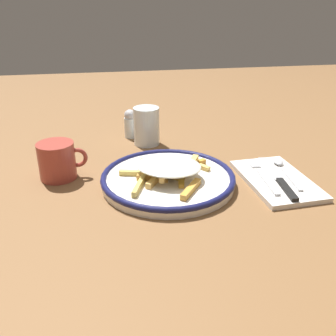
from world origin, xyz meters
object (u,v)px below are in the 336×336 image
Objects in this scene: fork at (263,175)px; coffee_mug at (58,161)px; napkin at (276,180)px; salt_shaker at (130,123)px; knife at (280,181)px; plate at (168,179)px; water_glass at (146,126)px; spoon at (283,168)px; fries_heap at (169,168)px.

coffee_mug reaches higher than fork.
salt_shaker reaches higher than napkin.
fork is 2.19× the size of salt_shaker.
fork is 1.65× the size of coffee_mug.
knife is at bearing -51.35° from salt_shaker.
salt_shaker reaches higher than plate.
water_glass is (-0.25, 0.28, 0.05)m from napkin.
fork is 0.35m from water_glass.
coffee_mug is (-0.47, 0.11, 0.04)m from napkin.
coffee_mug is at bearing 167.14° from napkin.
spoon is at bearing 0.55° from plate.
napkin is 1.41× the size of spoon.
coffee_mug is at bearing 162.28° from plate.
water_glass is 1.26× the size of salt_shaker.
coffee_mug is at bearing 164.91° from knife.
salt_shaker is at bearing 122.28° from water_glass.
fries_heap is at bearing -79.97° from salt_shaker.
water_glass is 0.28m from coffee_mug.
water_glass is at bearing 38.18° from coffee_mug.
napkin is at bearing -132.11° from spoon.
fork reaches higher than napkin.
plate is 2.70× the size of coffee_mug.
napkin is 1.02× the size of knife.
salt_shaker is (-0.29, 0.34, 0.04)m from napkin.
spoon is 0.37m from water_glass.
water_glass reaches higher than coffee_mug.
salt_shaker is (-0.04, 0.06, -0.01)m from water_glass.
knife is at bearing -95.42° from napkin.
fries_heap is 0.93× the size of napkin.
salt_shaker is (-0.32, 0.30, 0.03)m from spoon.
napkin is at bearing 84.58° from knife.
salt_shaker is (-0.06, 0.31, 0.00)m from fries_heap.
knife is 2.07× the size of water_glass.
napkin is at bearing -7.83° from plate.
water_glass is at bearing 93.74° from fries_heap.
plate reaches higher than napkin.
plate is 0.24m from knife.
plate is 1.34× the size of napkin.
coffee_mug reaches higher than fries_heap.
fork is at bearing -51.42° from salt_shaker.
fries_heap is 0.24m from napkin.
knife is 2.60× the size of salt_shaker.
spoon is 1.43× the size of coffee_mug.
knife is 0.06m from spoon.
plate is at bearing -80.01° from salt_shaker.
coffee_mug is 0.29m from salt_shaker.
salt_shaker is (-0.29, 0.36, 0.03)m from knife.
knife is at bearing -11.41° from fries_heap.
fork is at bearing 129.31° from knife.
fries_heap is at bearing 175.64° from fork.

